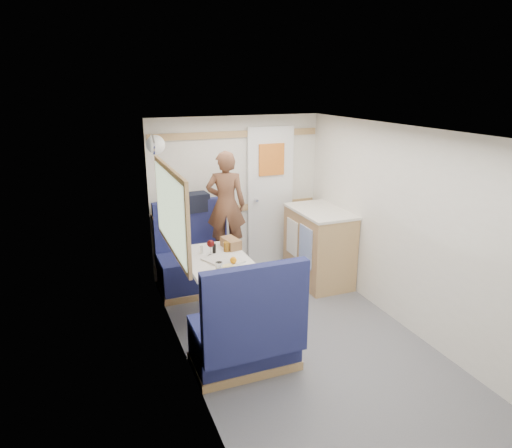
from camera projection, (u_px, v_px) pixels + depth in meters
name	position (u px, v px, depth m)	size (l,w,h in m)	color
floor	(320.00, 361.00, 4.07)	(4.50, 4.50, 0.00)	#515156
ceiling	(331.00, 135.00, 3.48)	(4.50, 4.50, 0.00)	silver
wall_back	(237.00, 196.00, 5.78)	(2.20, 0.02, 2.00)	silver
wall_left	(196.00, 277.00, 3.39)	(0.02, 4.50, 2.00)	silver
wall_right	(431.00, 241.00, 4.16)	(0.02, 4.50, 2.00)	silver
oak_trim_low	(237.00, 208.00, 5.80)	(2.15, 0.02, 0.08)	#9A7145
oak_trim_high	(236.00, 134.00, 5.53)	(2.15, 0.02, 0.08)	#9A7145
side_window	(170.00, 211.00, 4.21)	(0.04, 1.30, 0.72)	#AFC0A3
rear_door	(270.00, 196.00, 5.91)	(0.62, 0.12, 1.86)	white
dinette_table	(217.00, 272.00, 4.57)	(0.62, 0.92, 0.72)	white
bench_far	(196.00, 266.00, 5.42)	(0.90, 0.59, 1.05)	#181D4F
bench_near	(247.00, 338.00, 3.88)	(0.90, 0.59, 1.05)	#181D4F
ledge	(189.00, 213.00, 5.47)	(0.90, 0.14, 0.04)	#9A7145
dome_light	(155.00, 145.00, 4.84)	(0.20, 0.20, 0.20)	white
galley_counter	(319.00, 245.00, 5.60)	(0.57, 0.92, 0.92)	#9A7145
person	(226.00, 204.00, 5.16)	(0.45, 0.29, 1.22)	brown
duffel_bag	(189.00, 203.00, 5.43)	(0.45, 0.22, 0.22)	black
tray	(223.00, 260.00, 4.43)	(0.28, 0.36, 0.02)	silver
orange_fruit	(233.00, 260.00, 4.32)	(0.07, 0.07, 0.07)	#D95B09
cheese_block	(227.00, 267.00, 4.20)	(0.10, 0.06, 0.04)	#E6DB85
wine_glass	(211.00, 244.00, 4.53)	(0.08, 0.08, 0.17)	white
tumbler_left	(219.00, 268.00, 4.14)	(0.06, 0.06, 0.11)	white
beer_glass	(227.00, 247.00, 4.68)	(0.06, 0.06, 0.10)	brown
pepper_grinder	(214.00, 249.00, 4.63)	(0.04, 0.04, 0.10)	black
salt_grinder	(202.00, 250.00, 4.61)	(0.04, 0.04, 0.09)	white
bread_loaf	(231.00, 243.00, 4.78)	(0.13, 0.25, 0.10)	olive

